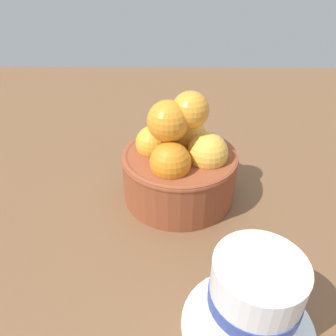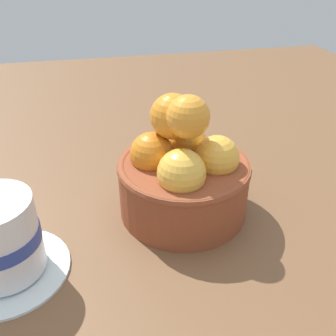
% 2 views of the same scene
% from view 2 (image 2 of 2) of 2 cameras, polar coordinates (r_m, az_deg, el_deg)
% --- Properties ---
extents(ground_plane, '(1.31, 1.12, 0.03)m').
position_cam_2_polar(ground_plane, '(0.44, 2.20, -7.82)').
color(ground_plane, brown).
extents(terracotta_bowl, '(0.14, 0.14, 0.14)m').
position_cam_2_polar(terracotta_bowl, '(0.41, 2.32, -0.77)').
color(terracotta_bowl, brown).
rests_on(terracotta_bowl, ground_plane).
extents(coffee_cup, '(0.11, 0.11, 0.08)m').
position_cam_2_polar(coffee_cup, '(0.37, -24.11, -10.12)').
color(coffee_cup, white).
rests_on(coffee_cup, ground_plane).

